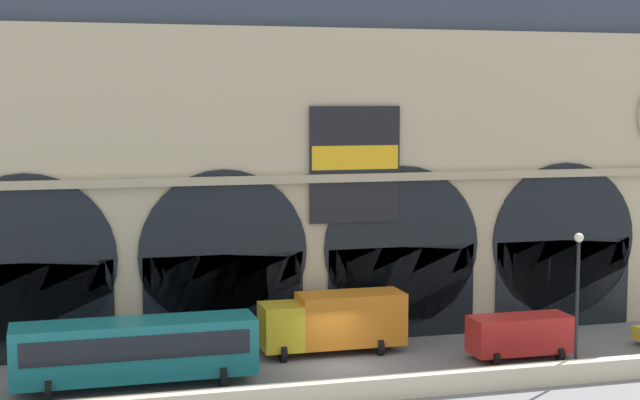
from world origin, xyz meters
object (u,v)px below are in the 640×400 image
street_lamp_quayside (578,285)px  bus_midwest (135,349)px  box_truck_center (334,321)px  van_mideast (520,334)px

street_lamp_quayside → bus_midwest: bearing=169.5°
box_truck_center → street_lamp_quayside: size_ratio=1.09×
box_truck_center → van_mideast: (8.79, -3.54, -0.45)m
street_lamp_quayside → box_truck_center: bearing=143.8°
bus_midwest → van_mideast: (19.26, -0.10, -0.54)m
bus_midwest → box_truck_center: bearing=18.2°
box_truck_center → van_mideast: 9.49m
van_mideast → street_lamp_quayside: 4.95m
bus_midwest → van_mideast: bearing=-0.3°
box_truck_center → van_mideast: size_ratio=1.44×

